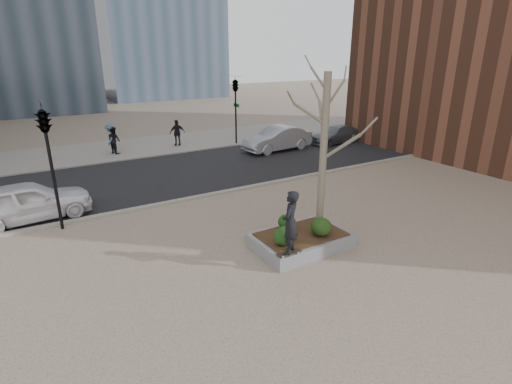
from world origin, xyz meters
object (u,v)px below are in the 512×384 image
skateboard (289,253)px  police_car (28,201)px  planter (301,241)px  skateboarder (290,222)px

skateboard → police_car: (-6.33, 7.88, 0.29)m
planter → skateboarder: bearing=-141.3°
planter → skateboard: 1.43m
police_car → skateboard: bearing=-146.0°
planter → skateboard: size_ratio=3.85×
skateboard → skateboarder: size_ratio=0.41×
planter → police_car: size_ratio=0.68×
planter → skateboard: bearing=-141.3°
skateboarder → police_car: skateboarder is taller
skateboarder → police_car: (-6.33, 7.88, -0.70)m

